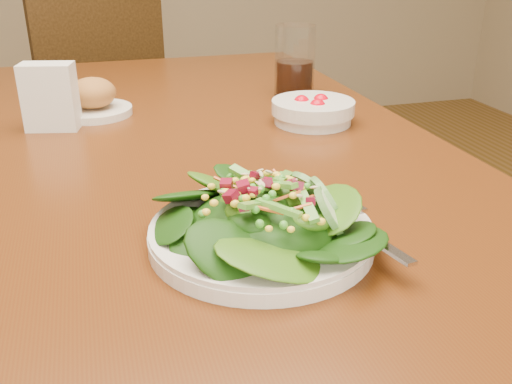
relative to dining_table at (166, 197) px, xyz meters
The scene contains 7 objects.
dining_table is the anchor object (origin of this frame).
chair_far 1.13m from the dining_table, 95.19° to the left, with size 0.56×0.56×0.96m.
salad_plate 0.40m from the dining_table, 79.82° to the right, with size 0.25×0.25×0.07m.
bread_plate 0.25m from the dining_table, 118.32° to the left, with size 0.14×0.14×0.07m.
tomato_bowl 0.30m from the dining_table, ahead, with size 0.15×0.15×0.05m.
drinking_glass 0.41m from the dining_table, 34.96° to the left, with size 0.08×0.08×0.15m.
napkin_holder 0.26m from the dining_table, 145.26° to the left, with size 0.10×0.07×0.11m.
Camera 1 is at (-0.10, -0.90, 1.06)m, focal length 40.00 mm.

